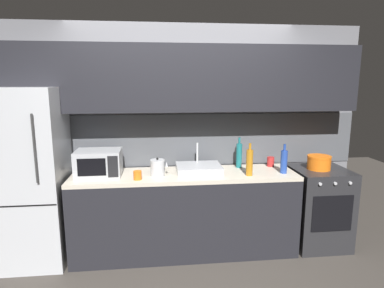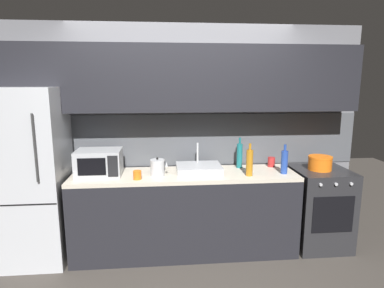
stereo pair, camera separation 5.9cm
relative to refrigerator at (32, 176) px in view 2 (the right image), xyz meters
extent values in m
cube|color=slate|center=(1.58, 0.40, 0.34)|extent=(4.14, 0.10, 2.50)
cube|color=#4C4F54|center=(1.58, 0.35, 0.29)|extent=(4.14, 0.01, 0.60)
cube|color=black|center=(1.58, 0.18, 0.99)|extent=(3.81, 0.34, 0.70)
cube|color=black|center=(1.58, 0.00, -0.48)|extent=(2.40, 0.60, 0.86)
cube|color=beige|center=(1.58, 0.00, -0.03)|extent=(2.40, 0.60, 0.04)
cube|color=#B7BABF|center=(0.00, 0.00, 0.00)|extent=(0.68, 0.66, 1.82)
cube|color=black|center=(0.00, -0.33, -0.18)|extent=(0.67, 0.00, 0.01)
cylinder|color=#333333|center=(0.19, -0.35, 0.36)|extent=(0.02, 0.02, 0.64)
cube|color=#232326|center=(3.12, 0.00, -0.46)|extent=(0.60, 0.60, 0.90)
cube|color=black|center=(3.12, -0.30, -0.41)|extent=(0.45, 0.01, 0.40)
cylinder|color=#B2B2B7|center=(2.95, -0.31, -0.08)|extent=(0.03, 0.02, 0.03)
cylinder|color=#B2B2B7|center=(3.12, -0.31, -0.08)|extent=(0.03, 0.02, 0.03)
cylinder|color=#B2B2B7|center=(3.28, -0.31, -0.08)|extent=(0.03, 0.02, 0.03)
cube|color=#A8AAAF|center=(0.68, 0.02, 0.13)|extent=(0.46, 0.34, 0.27)
cube|color=black|center=(0.64, -0.15, 0.13)|extent=(0.28, 0.01, 0.18)
cube|color=black|center=(0.85, -0.15, 0.13)|extent=(0.10, 0.01, 0.22)
cube|color=#ADAFB5|center=(1.73, 0.03, 0.03)|extent=(0.48, 0.38, 0.08)
cylinder|color=silver|center=(1.73, 0.16, 0.18)|extent=(0.02, 0.02, 0.22)
cylinder|color=#B7BABF|center=(1.29, -0.05, 0.08)|extent=(0.15, 0.15, 0.17)
sphere|color=black|center=(1.29, -0.05, 0.17)|extent=(0.02, 0.02, 0.02)
cone|color=#B7BABF|center=(1.38, -0.05, 0.11)|extent=(0.03, 0.03, 0.05)
cylinder|color=#234299|center=(2.63, -0.11, 0.11)|extent=(0.07, 0.07, 0.25)
cylinder|color=#234299|center=(2.63, -0.11, 0.27)|extent=(0.03, 0.03, 0.07)
cylinder|color=#19666B|center=(2.22, 0.18, 0.13)|extent=(0.07, 0.07, 0.28)
cylinder|color=#19666B|center=(2.22, 0.18, 0.30)|extent=(0.02, 0.02, 0.07)
cylinder|color=#B27019|center=(2.24, -0.15, 0.13)|extent=(0.07, 0.07, 0.27)
cylinder|color=#B27019|center=(2.24, -0.15, 0.30)|extent=(0.03, 0.03, 0.07)
cylinder|color=black|center=(1.34, 0.15, 0.04)|extent=(0.07, 0.07, 0.10)
cylinder|color=orange|center=(1.09, -0.18, 0.04)|extent=(0.08, 0.08, 0.09)
cylinder|color=#A82323|center=(2.60, 0.19, 0.05)|extent=(0.08, 0.08, 0.11)
cylinder|color=orange|center=(3.09, 0.00, 0.06)|extent=(0.25, 0.25, 0.13)
cylinder|color=orange|center=(3.09, 0.00, 0.14)|extent=(0.26, 0.26, 0.02)
camera|label=1|loc=(1.28, -3.37, 0.96)|focal=30.55mm
camera|label=2|loc=(1.34, -3.37, 0.96)|focal=30.55mm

